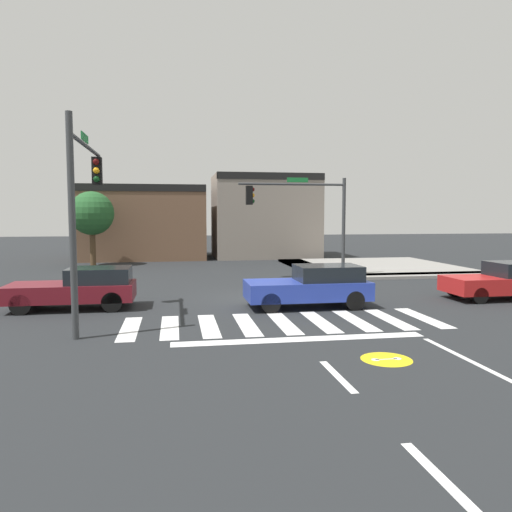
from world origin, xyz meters
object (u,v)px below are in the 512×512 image
at_px(car_blue, 312,286).
at_px(traffic_signal_southwest, 84,189).
at_px(traffic_signal_northeast, 301,207).
at_px(roadside_tree, 92,214).
at_px(car_maroon, 79,288).
at_px(car_red, 506,280).

bearing_deg(car_blue, traffic_signal_southwest, 11.08).
bearing_deg(traffic_signal_northeast, roadside_tree, -35.64).
bearing_deg(roadside_tree, car_maroon, -82.76).
bearing_deg(traffic_signal_southwest, car_red, -83.07).
distance_m(traffic_signal_southwest, car_blue, 8.28).
bearing_deg(traffic_signal_southwest, car_maroon, 15.65).
xyz_separation_m(traffic_signal_southwest, car_maroon, (-0.70, 2.50, -3.30)).
bearing_deg(traffic_signal_northeast, car_red, 131.03).
height_order(car_maroon, car_red, same).
bearing_deg(car_maroon, car_blue, 172.77).
xyz_separation_m(car_maroon, roadside_tree, (-1.92, 15.09, 2.62)).
relative_size(traffic_signal_northeast, car_red, 1.29).
distance_m(car_maroon, car_red, 16.16).
height_order(traffic_signal_northeast, car_maroon, traffic_signal_northeast).
xyz_separation_m(traffic_signal_northeast, car_red, (6.38, -7.33, -2.95)).
relative_size(traffic_signal_northeast, roadside_tree, 1.17).
bearing_deg(traffic_signal_northeast, car_maroon, 34.46).
xyz_separation_m(car_red, roadside_tree, (-18.07, 15.71, 2.64)).
bearing_deg(car_maroon, traffic_signal_northeast, -145.54).
relative_size(traffic_signal_southwest, car_blue, 1.36).
height_order(traffic_signal_northeast, car_red, traffic_signal_northeast).
xyz_separation_m(traffic_signal_southwest, car_red, (15.45, 1.88, -3.32)).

